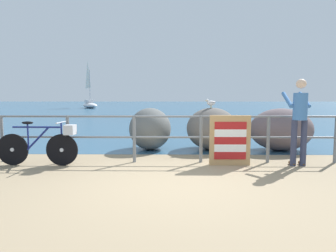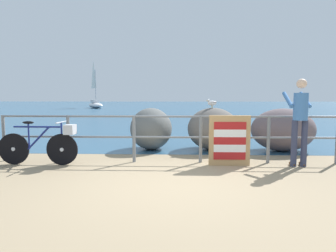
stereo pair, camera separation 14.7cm
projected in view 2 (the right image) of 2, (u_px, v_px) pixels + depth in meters
The scene contains 11 objects.
ground_plane at pixel (176, 115), 24.67m from camera, with size 120.00×120.00×0.10m, color #937F60.
sea_surface at pixel (177, 105), 51.99m from camera, with size 120.00×90.00×0.01m, color #2D5675.
promenade_railing at pixel (167, 133), 6.34m from camera, with size 7.32×0.07×1.02m.
bicycle at pixel (45, 143), 6.09m from camera, with size 1.70×0.48×0.92m.
person_at_railing at pixel (300, 118), 5.93m from camera, with size 0.45×0.64×1.78m.
folded_deckchair_stack at pixel (229, 141), 6.05m from camera, with size 0.84×0.10×1.04m.
breakwater_boulder_main at pixel (213, 129), 7.89m from camera, with size 1.37×1.46×1.13m.
breakwater_boulder_left at pixel (151, 129), 7.94m from camera, with size 1.13×1.31×1.12m.
breakwater_boulder_right at pixel (283, 130), 7.69m from camera, with size 1.65×1.28×1.12m.
seagull at pixel (212, 103), 7.78m from camera, with size 0.33×0.22×0.23m.
sailboat at pixel (95, 103), 38.03m from camera, with size 3.50×4.39×6.16m.
Camera 2 is at (0.25, -4.65, 1.41)m, focal length 31.31 mm.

